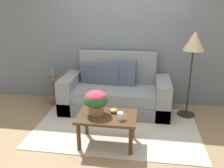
{
  "coord_description": "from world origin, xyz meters",
  "views": [
    {
      "loc": [
        0.43,
        -3.29,
        1.97
      ],
      "look_at": [
        -0.09,
        0.2,
        0.74
      ],
      "focal_mm": 37.52,
      "sensor_mm": 36.0,
      "label": 1
    }
  ],
  "objects_px": {
    "coffee_table": "(107,120)",
    "potted_plant": "(96,100)",
    "couch": "(115,93)",
    "table_vase": "(53,72)",
    "floor_lamp": "(194,47)",
    "coffee_mug": "(120,116)",
    "snack_bowl": "(114,110)",
    "side_table": "(54,86)"
  },
  "relations": [
    {
      "from": "coffee_table",
      "to": "potted_plant",
      "type": "relative_size",
      "value": 2.45
    },
    {
      "from": "couch",
      "to": "table_vase",
      "type": "bearing_deg",
      "value": 175.87
    },
    {
      "from": "couch",
      "to": "coffee_table",
      "type": "distance_m",
      "value": 1.21
    },
    {
      "from": "couch",
      "to": "floor_lamp",
      "type": "relative_size",
      "value": 1.31
    },
    {
      "from": "floor_lamp",
      "to": "coffee_mug",
      "type": "xyz_separation_m",
      "value": [
        -1.09,
        -1.22,
        -0.75
      ]
    },
    {
      "from": "potted_plant",
      "to": "coffee_mug",
      "type": "distance_m",
      "value": 0.42
    },
    {
      "from": "couch",
      "to": "floor_lamp",
      "type": "height_order",
      "value": "floor_lamp"
    },
    {
      "from": "coffee_table",
      "to": "snack_bowl",
      "type": "distance_m",
      "value": 0.18
    },
    {
      "from": "coffee_mug",
      "to": "snack_bowl",
      "type": "relative_size",
      "value": 1.2
    },
    {
      "from": "side_table",
      "to": "potted_plant",
      "type": "distance_m",
      "value": 1.72
    },
    {
      "from": "snack_bowl",
      "to": "floor_lamp",
      "type": "bearing_deg",
      "value": 40.19
    },
    {
      "from": "side_table",
      "to": "floor_lamp",
      "type": "relative_size",
      "value": 0.36
    },
    {
      "from": "couch",
      "to": "floor_lamp",
      "type": "bearing_deg",
      "value": -3.31
    },
    {
      "from": "couch",
      "to": "snack_bowl",
      "type": "relative_size",
      "value": 17.92
    },
    {
      "from": "potted_plant",
      "to": "side_table",
      "type": "bearing_deg",
      "value": 132.49
    },
    {
      "from": "potted_plant",
      "to": "floor_lamp",
      "type": "bearing_deg",
      "value": 36.89
    },
    {
      "from": "floor_lamp",
      "to": "snack_bowl",
      "type": "bearing_deg",
      "value": -139.81
    },
    {
      "from": "snack_bowl",
      "to": "coffee_mug",
      "type": "bearing_deg",
      "value": -59.71
    },
    {
      "from": "potted_plant",
      "to": "coffee_mug",
      "type": "xyz_separation_m",
      "value": [
        0.36,
        -0.13,
        -0.16
      ]
    },
    {
      "from": "coffee_table",
      "to": "potted_plant",
      "type": "height_order",
      "value": "potted_plant"
    },
    {
      "from": "coffee_mug",
      "to": "floor_lamp",
      "type": "bearing_deg",
      "value": 48.34
    },
    {
      "from": "couch",
      "to": "table_vase",
      "type": "height_order",
      "value": "couch"
    },
    {
      "from": "potted_plant",
      "to": "snack_bowl",
      "type": "relative_size",
      "value": 3.05
    },
    {
      "from": "coffee_table",
      "to": "table_vase",
      "type": "relative_size",
      "value": 3.03
    },
    {
      "from": "floor_lamp",
      "to": "snack_bowl",
      "type": "relative_size",
      "value": 13.66
    },
    {
      "from": "coffee_table",
      "to": "potted_plant",
      "type": "xyz_separation_m",
      "value": [
        -0.16,
        0.04,
        0.28
      ]
    },
    {
      "from": "floor_lamp",
      "to": "table_vase",
      "type": "xyz_separation_m",
      "value": [
        -2.59,
        0.17,
        -0.6
      ]
    },
    {
      "from": "coffee_table",
      "to": "potted_plant",
      "type": "distance_m",
      "value": 0.33
    },
    {
      "from": "floor_lamp",
      "to": "table_vase",
      "type": "height_order",
      "value": "floor_lamp"
    },
    {
      "from": "couch",
      "to": "table_vase",
      "type": "relative_size",
      "value": 7.26
    },
    {
      "from": "side_table",
      "to": "potted_plant",
      "type": "relative_size",
      "value": 1.62
    },
    {
      "from": "snack_bowl",
      "to": "side_table",
      "type": "bearing_deg",
      "value": 139.68
    },
    {
      "from": "couch",
      "to": "potted_plant",
      "type": "distance_m",
      "value": 1.22
    },
    {
      "from": "snack_bowl",
      "to": "table_vase",
      "type": "height_order",
      "value": "table_vase"
    },
    {
      "from": "side_table",
      "to": "coffee_mug",
      "type": "bearing_deg",
      "value": -42.51
    },
    {
      "from": "coffee_table",
      "to": "side_table",
      "type": "relative_size",
      "value": 1.51
    },
    {
      "from": "side_table",
      "to": "couch",
      "type": "bearing_deg",
      "value": -3.84
    },
    {
      "from": "floor_lamp",
      "to": "potted_plant",
      "type": "relative_size",
      "value": 4.47
    },
    {
      "from": "floor_lamp",
      "to": "coffee_table",
      "type": "bearing_deg",
      "value": -138.83
    },
    {
      "from": "potted_plant",
      "to": "table_vase",
      "type": "xyz_separation_m",
      "value": [
        -1.14,
        1.26,
        -0.0
      ]
    },
    {
      "from": "couch",
      "to": "potted_plant",
      "type": "height_order",
      "value": "couch"
    },
    {
      "from": "couch",
      "to": "coffee_table",
      "type": "xyz_separation_m",
      "value": [
        0.04,
        -1.21,
        0.05
      ]
    }
  ]
}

